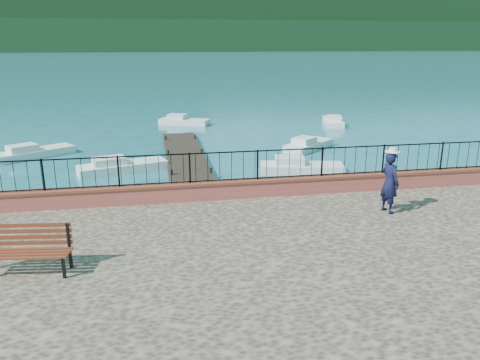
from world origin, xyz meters
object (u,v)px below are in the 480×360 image
object	(u,v)px
boat_1	(302,164)
boat_2	(309,142)
boat_5	(333,120)
boat_4	(184,119)
park_bench	(26,260)
boat_0	(123,164)
boat_3	(34,150)
person	(390,182)

from	to	relation	value
boat_1	boat_2	size ratio (longest dim) A/B	1.11
boat_2	boat_5	world-z (taller)	same
boat_1	boat_4	bearing A→B (deg)	119.49
park_bench	boat_5	size ratio (longest dim) A/B	0.56
boat_0	boat_3	bearing A→B (deg)	124.40
person	boat_2	bearing A→B (deg)	-23.65
boat_3	boat_5	xyz separation A→B (m)	(19.95, 6.81, 0.00)
person	park_bench	bearing A→B (deg)	87.73
boat_3	park_bench	bearing A→B (deg)	-111.56
boat_0	boat_1	size ratio (longest dim) A/B	1.06
boat_3	boat_0	bearing A→B (deg)	-72.37
park_bench	boat_4	bearing A→B (deg)	86.10
boat_0	boat_1	world-z (taller)	same
boat_0	boat_3	distance (m)	6.29
boat_2	boat_4	bearing A→B (deg)	83.80
person	boat_2	size ratio (longest dim) A/B	0.51
boat_5	boat_2	bearing A→B (deg)	164.72
person	boat_0	bearing A→B (deg)	23.77
boat_4	boat_3	bearing A→B (deg)	-109.66
person	boat_0	world-z (taller)	person
park_bench	boat_0	world-z (taller)	park_bench
park_bench	boat_3	world-z (taller)	park_bench
park_bench	boat_2	distance (m)	19.76
person	boat_4	world-z (taller)	person
park_bench	boat_1	distance (m)	14.75
park_bench	boat_2	size ratio (longest dim) A/B	0.56
boat_0	boat_3	xyz separation A→B (m)	(-4.92, 3.92, 0.00)
park_bench	boat_0	distance (m)	12.79
boat_1	boat_3	world-z (taller)	same
boat_2	boat_3	xyz separation A→B (m)	(-15.46, 0.82, 0.00)
boat_0	boat_3	world-z (taller)	same
boat_4	boat_5	bearing A→B (deg)	13.84
boat_0	boat_2	size ratio (longest dim) A/B	1.17
boat_5	person	bearing A→B (deg)	177.84
person	boat_0	distance (m)	13.58
park_bench	boat_1	bearing A→B (deg)	55.54
boat_4	park_bench	bearing A→B (deg)	-76.67
person	boat_2	xyz separation A→B (m)	(2.17, 13.66, -1.72)
park_bench	boat_0	size ratio (longest dim) A/B	0.48
boat_1	boat_2	world-z (taller)	same
boat_0	boat_2	bearing A→B (deg)	-0.69
boat_0	boat_5	size ratio (longest dim) A/B	1.19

